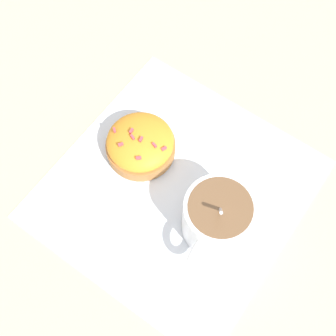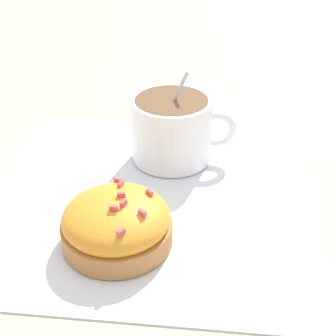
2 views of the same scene
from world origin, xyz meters
name	(u,v)px [view 1 (image 1 of 2)]	position (x,y,z in m)	size (l,w,h in m)	color
ground_plane	(176,189)	(0.00, 0.00, 0.00)	(3.00, 3.00, 0.00)	#C6B793
paper_napkin	(176,188)	(0.00, 0.00, 0.00)	(0.34, 0.34, 0.00)	white
coffee_cup	(217,217)	(0.07, -0.01, 0.04)	(0.09, 0.11, 0.10)	white
frosted_pastry	(140,144)	(-0.07, 0.01, 0.02)	(0.10, 0.10, 0.05)	#B2753D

